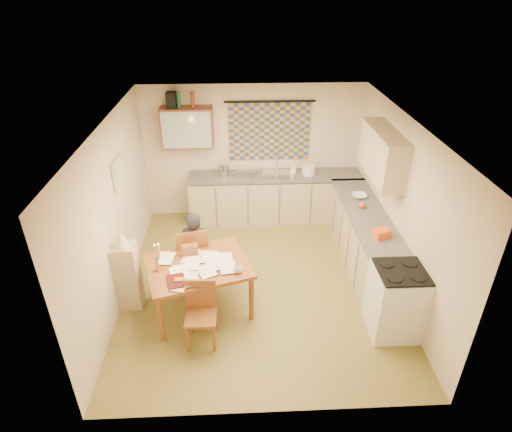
{
  "coord_description": "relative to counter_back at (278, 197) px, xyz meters",
  "views": [
    {
      "loc": [
        -0.29,
        -5.21,
        4.14
      ],
      "look_at": [
        -0.04,
        0.2,
        1.06
      ],
      "focal_mm": 30.0,
      "sensor_mm": 36.0,
      "label": 1
    }
  ],
  "objects": [
    {
      "name": "eyeglasses",
      "position": [
        -1.09,
        -2.74,
        0.31
      ],
      "size": [
        0.13,
        0.05,
        0.02
      ],
      "primitive_type": "cube",
      "rotation": [
        0.0,
        0.0,
        0.05
      ],
      "color": "black",
      "rests_on": "dining_table"
    },
    {
      "name": "wall_front",
      "position": [
        -0.46,
        -4.21,
        0.8
      ],
      "size": [
        4.0,
        0.02,
        2.5
      ],
      "primitive_type": "cube",
      "color": "beige",
      "rests_on": "floor"
    },
    {
      "name": "fruit_orange",
      "position": [
        1.19,
        -1.33,
        0.52
      ],
      "size": [
        0.1,
        0.1,
        0.1
      ],
      "primitive_type": "sphere",
      "color": "#EE5D13",
      "rests_on": "counter_right"
    },
    {
      "name": "bowl",
      "position": [
        1.24,
        -0.97,
        0.5
      ],
      "size": [
        0.26,
        0.26,
        0.06
      ],
      "primitive_type": "imported",
      "rotation": [
        0.0,
        0.0,
        0.06
      ],
      "color": "white",
      "rests_on": "counter_right"
    },
    {
      "name": "floor",
      "position": [
        -0.46,
        -1.95,
        -0.46
      ],
      "size": [
        4.0,
        4.5,
        0.02
      ],
      "primitive_type": "cube",
      "color": "olive",
      "rests_on": "ground"
    },
    {
      "name": "orange_bag",
      "position": [
        1.24,
        -2.19,
        0.53
      ],
      "size": [
        0.26,
        0.22,
        0.12
      ],
      "primitive_type": "cube",
      "rotation": [
        0.0,
        0.0,
        0.32
      ],
      "color": "#EE5D13",
      "rests_on": "counter_right"
    },
    {
      "name": "mixing_bowl",
      "position": [
        0.55,
        0.0,
        0.55
      ],
      "size": [
        0.32,
        0.32,
        0.16
      ],
      "primitive_type": "cylinder",
      "rotation": [
        0.0,
        0.0,
        -0.43
      ],
      "color": "white",
      "rests_on": "counter_back"
    },
    {
      "name": "bottle_green",
      "position": [
        -1.72,
        0.13,
        1.83
      ],
      "size": [
        0.08,
        0.08,
        0.26
      ],
      "primitive_type": "cylinder",
      "rotation": [
        0.0,
        0.0,
        -0.1
      ],
      "color": "#195926",
      "rests_on": "wall_cabinet"
    },
    {
      "name": "sink",
      "position": [
        -0.02,
        0.0,
        0.43
      ],
      "size": [
        0.6,
        0.51,
        0.1
      ],
      "primitive_type": "cube",
      "rotation": [
        0.0,
        0.0,
        -0.12
      ],
      "color": "silver",
      "rests_on": "counter_back"
    },
    {
      "name": "letter_rack",
      "position": [
        -1.43,
        -2.25,
        0.38
      ],
      "size": [
        0.23,
        0.13,
        0.16
      ],
      "primitive_type": "cube",
      "rotation": [
        0.0,
        0.0,
        0.14
      ],
      "color": "brown",
      "rests_on": "dining_table"
    },
    {
      "name": "magazine",
      "position": [
        -1.67,
        -2.88,
        0.31
      ],
      "size": [
        0.35,
        0.39,
        0.03
      ],
      "primitive_type": "imported",
      "rotation": [
        0.0,
        0.0,
        0.22
      ],
      "color": "maroon",
      "rests_on": "dining_table"
    },
    {
      "name": "framed_print",
      "position": [
        -2.43,
        -1.55,
        1.25
      ],
      "size": [
        0.04,
        0.5,
        0.4
      ],
      "primitive_type": "cube",
      "color": "beige",
      "rests_on": "wall_left"
    },
    {
      "name": "upper_cabinet_right",
      "position": [
        1.37,
        -1.4,
        1.4
      ],
      "size": [
        0.34,
        1.3,
        0.7
      ],
      "primitive_type": "cube",
      "color": "tan",
      "rests_on": "wall_right"
    },
    {
      "name": "dish_rack",
      "position": [
        -0.61,
        -0.0,
        0.5
      ],
      "size": [
        0.44,
        0.41,
        0.06
      ],
      "primitive_type": "cube",
      "rotation": [
        0.0,
        0.0,
        -0.41
      ],
      "color": "silver",
      "rests_on": "counter_back"
    },
    {
      "name": "ceiling",
      "position": [
        -0.46,
        -1.95,
        2.06
      ],
      "size": [
        4.0,
        4.5,
        0.02
      ],
      "primitive_type": "cube",
      "color": "white",
      "rests_on": "floor"
    },
    {
      "name": "mug",
      "position": [
        -0.78,
        -2.68,
        0.35
      ],
      "size": [
        0.18,
        0.18,
        0.1
      ],
      "primitive_type": "imported",
      "rotation": [
        0.0,
        0.0,
        0.24
      ],
      "color": "white",
      "rests_on": "dining_table"
    },
    {
      "name": "wall_cabinet",
      "position": [
        -1.61,
        0.13,
        1.35
      ],
      "size": [
        0.9,
        0.34,
        0.7
      ],
      "primitive_type": "cube",
      "color": "brown",
      "rests_on": "wall_back"
    },
    {
      "name": "lampshade",
      "position": [
        -2.3,
        -2.37,
        0.66
      ],
      "size": [
        0.2,
        0.2,
        0.22
      ],
      "primitive_type": "cone",
      "color": "beige",
      "rests_on": "shelf_stand"
    },
    {
      "name": "curtain_rod",
      "position": [
        -0.16,
        0.25,
        1.75
      ],
      "size": [
        1.6,
        0.04,
        0.04
      ],
      "primitive_type": "cylinder",
      "rotation": [
        0.0,
        1.57,
        0.0
      ],
      "color": "black",
      "rests_on": "wall_back"
    },
    {
      "name": "wall_back",
      "position": [
        -0.46,
        0.31,
        0.8
      ],
      "size": [
        4.0,
        0.02,
        2.5
      ],
      "primitive_type": "cube",
      "color": "beige",
      "rests_on": "floor"
    },
    {
      "name": "chair_far",
      "position": [
        -1.46,
        -1.91,
        -0.14
      ],
      "size": [
        0.54,
        0.54,
        1.01
      ],
      "rotation": [
        0.0,
        0.0,
        3.35
      ],
      "color": "brown",
      "rests_on": "floor"
    },
    {
      "name": "candle_holder",
      "position": [
        -1.82,
        -2.59,
        0.39
      ],
      "size": [
        0.07,
        0.07,
        0.18
      ],
      "primitive_type": "cylinder",
      "rotation": [
        0.0,
        0.0,
        0.15
      ],
      "color": "silver",
      "rests_on": "dining_table"
    },
    {
      "name": "kettle",
      "position": [
        -1.0,
        0.0,
        0.59
      ],
      "size": [
        0.22,
        0.22,
        0.24
      ],
      "primitive_type": "cylinder",
      "rotation": [
        0.0,
        0.0,
        -0.26
      ],
      "color": "silver",
      "rests_on": "counter_back"
    },
    {
      "name": "soap_bottle",
      "position": [
        0.27,
        0.05,
        0.56
      ],
      "size": [
        0.12,
        0.12,
        0.19
      ],
      "primitive_type": "imported",
      "rotation": [
        0.0,
        0.0,
        -0.16
      ],
      "color": "white",
      "rests_on": "counter_back"
    },
    {
      "name": "stove",
      "position": [
        1.24,
        -3.03,
        0.03
      ],
      "size": [
        0.62,
        0.62,
        0.97
      ],
      "color": "white",
      "rests_on": "floor"
    },
    {
      "name": "person",
      "position": [
        -1.4,
        -1.95,
        0.17
      ],
      "size": [
        0.46,
        0.31,
        1.25
      ],
      "primitive_type": "imported",
      "rotation": [
        0.0,
        0.0,
        3.13
      ],
      "color": "black",
      "rests_on": "floor"
    },
    {
      "name": "chair_near",
      "position": [
        -1.25,
        -3.12,
        -0.19
      ],
      "size": [
        0.39,
        0.39,
        0.85
      ],
      "rotation": [
        0.0,
        0.0,
        -0.02
      ],
      "color": "brown",
      "rests_on": "floor"
    },
    {
      "name": "dining_table",
      "position": [
        -1.31,
        -2.49,
        -0.07
      ],
      "size": [
        1.57,
        1.35,
        0.75
      ],
      "rotation": [
        0.0,
        0.0,
        0.29
      ],
      "color": "brown",
      "rests_on": "floor"
    },
    {
      "name": "counter_back",
      "position": [
        0.0,
        0.0,
        0.0
      ],
      "size": [
        3.3,
        0.62,
        0.92
      ],
      "color": "tan",
      "rests_on": "floor"
    },
    {
      "name": "bottle_brown",
      "position": [
        -1.49,
        0.13,
        1.83
      ],
      "size": [
        0.08,
        0.08,
        0.26
      ],
      "primitive_type": "cylinder",
      "rotation": [
        0.0,
        0.0,
        0.22
      ],
      "color": "brown",
      "rests_on": "wall_cabinet"
    },
    {
      "name": "papers",
      "position": [
        -1.31,
        -2.53,
        0.31
      ],
      "size": [
        1.09,
        1.05,
        0.03
      ],
      "rotation": [
        0.0,
        0.0,
        0.29
      ],
      "color": "white",
      "rests_on": "dining_table"
    },
    {
      "name": "wall_cabinet_glass",
      "position": [
        -1.61,
        -0.04,
        1.35
      ],
      "size": [
        0.84,
        0.02,
        0.64
      ],
      "primitive_type": "cube",
      "color": "#99B2A5",
      "rests_on": "wall_back"
    },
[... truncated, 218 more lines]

